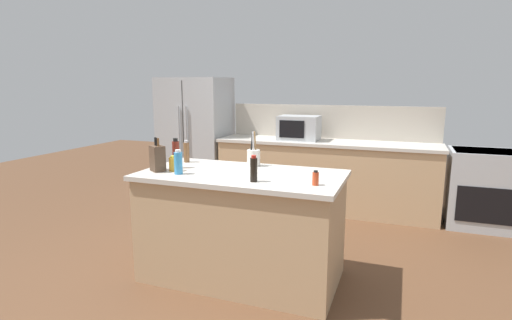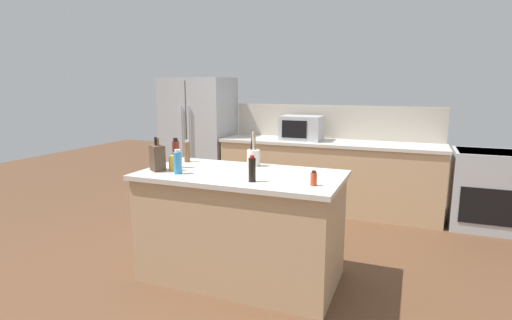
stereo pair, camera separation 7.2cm
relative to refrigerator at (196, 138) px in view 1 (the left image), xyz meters
The scene contains 15 objects.
ground_plane 2.95m from the refrigerator, 53.14° to the right, with size 14.00×14.00×0.00m, color brown.
back_counter_run 2.03m from the refrigerator, ahead, with size 2.92×0.66×0.94m.
wall_backsplash 2.02m from the refrigerator, ahead, with size 2.88×0.03×0.46m, color #B2A899.
kitchen_island 2.84m from the refrigerator, 53.14° to the right, with size 1.71×0.91×0.94m.
refrigerator is the anchor object (origin of this frame).
range_oven 3.89m from the refrigerator, ahead, with size 0.76×0.65×0.92m.
microwave 1.63m from the refrigerator, ahead, with size 0.54×0.39×0.33m.
knife_block 2.63m from the refrigerator, 68.06° to the right, with size 0.16×0.16×0.29m.
utensil_crock 2.56m from the refrigerator, 49.09° to the right, with size 0.12×0.12×0.32m.
pepper_grinder 2.23m from the refrigerator, 63.20° to the right, with size 0.06×0.06×0.21m.
vinegar_bottle 2.50m from the refrigerator, 64.94° to the right, with size 0.06×0.06×0.27m.
soy_sauce_bottle 3.14m from the refrigerator, 52.87° to the right, with size 0.06×0.06×0.21m.
honey_jar 2.63m from the refrigerator, 65.04° to the right, with size 0.08×0.08×0.13m.
dish_soap_bottle 2.76m from the refrigerator, 63.92° to the right, with size 0.07×0.07×0.21m.
spice_jar_paprika 3.40m from the refrigerator, 45.99° to the right, with size 0.05×0.05×0.11m.
Camera 1 is at (1.27, -3.05, 1.67)m, focal length 28.00 mm.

